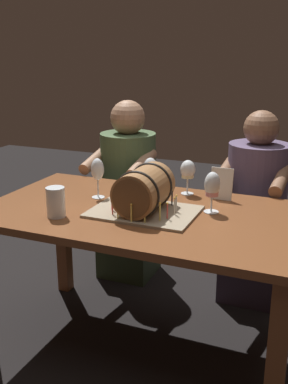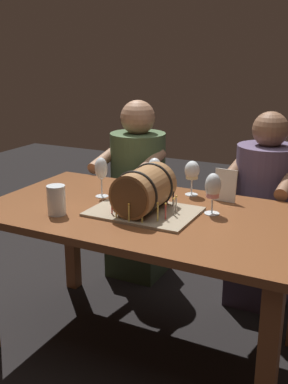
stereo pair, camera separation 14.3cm
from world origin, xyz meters
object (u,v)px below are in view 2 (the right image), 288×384
object	(u,v)px
wine_glass_rose	(213,188)
person_seated_left	(138,196)
beer_pint	(56,201)
barrel_cake	(144,193)
dining_table	(143,231)
wine_glass_amber	(155,170)
menu_card	(225,185)
wine_glass_empty	(101,170)
wine_glass_white	(192,172)
person_seated_right	(263,218)

from	to	relation	value
wine_glass_rose	person_seated_left	world-z (taller)	person_seated_left
beer_pint	person_seated_left	xyz separation A→B (m)	(-0.08, 0.95, -0.26)
barrel_cake	person_seated_left	bearing A→B (deg)	119.44
dining_table	beer_pint	world-z (taller)	beer_pint
barrel_cake	wine_glass_amber	distance (m)	0.30
barrel_cake	person_seated_left	xyz separation A→B (m)	(-0.42, 0.75, -0.29)
dining_table	barrel_cake	world-z (taller)	barrel_cake
menu_card	wine_glass_rose	bearing A→B (deg)	-87.08
wine_glass_empty	dining_table	bearing A→B (deg)	-18.05
wine_glass_empty	wine_glass_rose	size ratio (longest dim) A/B	1.06
wine_glass_amber	person_seated_left	size ratio (longest dim) A/B	0.16
wine_glass_amber	wine_glass_white	bearing A→B (deg)	19.35
wine_glass_amber	wine_glass_empty	size ratio (longest dim) A/B	0.93
dining_table	wine_glass_rose	size ratio (longest dim) A/B	7.77
wine_glass_amber	wine_glass_rose	xyz separation A→B (m)	(0.37, -0.16, -0.00)
beer_pint	menu_card	xyz separation A→B (m)	(0.62, 0.53, 0.02)
wine_glass_empty	person_seated_right	distance (m)	1.00
wine_glass_white	wine_glass_rose	size ratio (longest dim) A/B	0.94
wine_glass_empty	wine_glass_rose	distance (m)	0.58
person_seated_right	dining_table	bearing A→B (deg)	-119.29
dining_table	person_seated_right	bearing A→B (deg)	60.71
dining_table	barrel_cake	bearing A→B (deg)	-57.22
wine_glass_rose	menu_card	bearing A→B (deg)	91.27
barrel_cake	person_seated_right	distance (m)	0.90
barrel_cake	person_seated_left	distance (m)	0.91
wine_glass_white	menu_card	world-z (taller)	wine_glass_white
wine_glass_amber	wine_glass_white	world-z (taller)	wine_glass_amber
barrel_cake	wine_glass_amber	bearing A→B (deg)	106.48
wine_glass_white	beer_pint	xyz separation A→B (m)	(-0.44, -0.55, -0.06)
wine_glass_amber	wine_glass_rose	distance (m)	0.40
wine_glass_white	beer_pint	size ratio (longest dim) A/B	1.33
menu_card	person_seated_left	xyz separation A→B (m)	(-0.70, 0.42, -0.27)
dining_table	menu_card	xyz separation A→B (m)	(0.30, 0.30, 0.19)
barrel_cake	wine_glass_empty	xyz separation A→B (m)	(-0.30, 0.12, 0.04)
person_seated_left	wine_glass_amber	bearing A→B (deg)	-53.76
beer_pint	person_seated_right	distance (m)	1.23
person_seated_left	person_seated_right	distance (m)	0.81
dining_table	person_seated_right	xyz separation A→B (m)	(0.41, 0.72, -0.10)
dining_table	beer_pint	distance (m)	0.43
wine_glass_empty	wine_glass_rose	world-z (taller)	wine_glass_empty
barrel_cake	wine_glass_empty	bearing A→B (deg)	158.01
wine_glass_white	menu_card	size ratio (longest dim) A/B	1.12
wine_glass_white	person_seated_left	xyz separation A→B (m)	(-0.52, 0.40, -0.32)
barrel_cake	beer_pint	xyz separation A→B (m)	(-0.34, -0.19, -0.04)
dining_table	barrel_cake	distance (m)	0.21
wine_glass_amber	wine_glass_empty	xyz separation A→B (m)	(-0.22, -0.17, 0.01)
dining_table	wine_glass_amber	distance (m)	0.36
wine_glass_empty	menu_card	xyz separation A→B (m)	(0.58, 0.21, -0.06)
barrel_cake	menu_card	xyz separation A→B (m)	(0.28, 0.33, -0.02)
dining_table	barrel_cake	size ratio (longest dim) A/B	3.12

